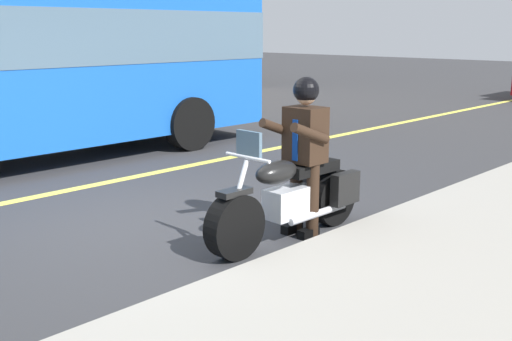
{
  "coord_description": "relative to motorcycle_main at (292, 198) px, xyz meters",
  "views": [
    {
      "loc": [
        3.86,
        5.7,
        2.23
      ],
      "look_at": [
        -0.68,
        1.28,
        0.75
      ],
      "focal_mm": 42.7,
      "sensor_mm": 36.0,
      "label": 1
    }
  ],
  "objects": [
    {
      "name": "ground_plane",
      "position": [
        0.92,
        -1.58,
        -0.45
      ],
      "size": [
        80.0,
        80.0,
        0.0
      ],
      "primitive_type": "plane",
      "color": "#333335"
    },
    {
      "name": "rider_main",
      "position": [
        -0.19,
        -0.0,
        0.58
      ],
      "size": [
        0.62,
        0.55,
        1.74
      ],
      "color": "black",
      "rests_on": "ground_plane"
    },
    {
      "name": "motorcycle_main",
      "position": [
        0.0,
        0.0,
        0.0
      ],
      "size": [
        2.21,
        0.6,
        1.26
      ],
      "color": "black",
      "rests_on": "ground_plane"
    },
    {
      "name": "lane_center_stripe",
      "position": [
        0.92,
        -3.58,
        -0.45
      ],
      "size": [
        60.0,
        0.16,
        0.01
      ],
      "primitive_type": "cube",
      "color": "#E5DB4C",
      "rests_on": "ground_plane"
    }
  ]
}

